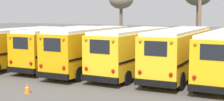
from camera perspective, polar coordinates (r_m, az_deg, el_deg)
name	(u,v)px	position (r m, az deg, el deg)	size (l,w,h in m)	color
ground_plane	(110,74)	(25.02, -0.39, -3.92)	(160.00, 160.00, 0.00)	#5B5956
school_bus_0	(16,46)	(28.77, -15.62, 0.67)	(2.69, 9.98, 3.14)	#E5A00C
school_bus_1	(61,46)	(28.06, -8.45, 0.74)	(2.46, 9.98, 3.20)	#E5A00C
school_bus_2	(90,49)	(25.46, -3.73, 0.33)	(2.61, 9.41, 3.31)	#E5A00C
school_bus_3	(133,50)	(24.61, 3.57, 0.05)	(3.06, 9.75, 3.28)	yellow
school_bus_4	(179,51)	(23.91, 11.11, -0.14)	(2.58, 10.26, 3.33)	yellow
utility_pole	(200,13)	(36.00, 14.37, 6.09)	(1.80, 0.33, 8.50)	#75604C
bare_tree_0	(121,1)	(42.80, 1.52, 8.28)	(3.00, 3.00, 7.06)	brown
traffic_cone	(27,88)	(19.79, -13.92, -6.08)	(0.36, 0.36, 0.59)	orange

